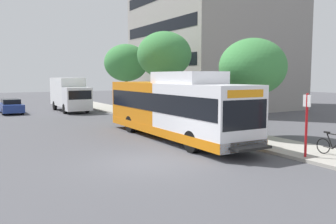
{
  "coord_description": "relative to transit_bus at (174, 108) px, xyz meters",
  "views": [
    {
      "loc": [
        -6.16,
        -12.56,
        3.43
      ],
      "look_at": [
        2.89,
        3.28,
        1.6
      ],
      "focal_mm": 38.41,
      "sensor_mm": 36.0,
      "label": 1
    }
  ],
  "objects": [
    {
      "name": "box_truck_background",
      "position": [
        -0.91,
        18.43,
        0.04
      ],
      "size": [
        2.32,
        7.01,
        3.25
      ],
      "color": "silver",
      "rests_on": "ground"
    },
    {
      "name": "transit_bus",
      "position": [
        0.0,
        0.0,
        0.0
      ],
      "size": [
        2.58,
        12.25,
        3.65
      ],
      "color": "white",
      "rests_on": "ground"
    },
    {
      "name": "street_tree_mid_block",
      "position": [
        3.84,
        7.93,
        3.37
      ],
      "size": [
        4.24,
        4.24,
        6.75
      ],
      "color": "#4C3823",
      "rests_on": "sidewalk_curb"
    },
    {
      "name": "ground_plane",
      "position": [
        -3.78,
        3.8,
        -1.7
      ],
      "size": [
        120.0,
        120.0,
        0.0
      ],
      "primitive_type": "plane",
      "color": "#4C4C51"
    },
    {
      "name": "sidewalk_curb",
      "position": [
        3.22,
        1.8,
        -1.63
      ],
      "size": [
        3.0,
        56.0,
        0.14
      ],
      "primitive_type": "cube",
      "color": "#A8A399",
      "rests_on": "ground"
    },
    {
      "name": "street_tree_far_block",
      "position": [
        3.9,
        15.64,
        2.99
      ],
      "size": [
        4.22,
        4.22,
        6.36
      ],
      "color": "#4C3823",
      "rests_on": "sidewalk_curb"
    },
    {
      "name": "bus_stop_sign_pole",
      "position": [
        2.09,
        -7.02,
        -0.05
      ],
      "size": [
        0.1,
        0.36,
        2.6
      ],
      "color": "red",
      "rests_on": "sidewalk_curb"
    },
    {
      "name": "bicycle_parked",
      "position": [
        3.25,
        -7.54,
        -1.14
      ],
      "size": [
        0.52,
        1.76,
        1.02
      ],
      "color": "black",
      "rests_on": "sidewalk_curb"
    },
    {
      "name": "street_tree_near_stop",
      "position": [
        3.86,
        -1.92,
        2.21
      ],
      "size": [
        3.67,
        3.67,
        5.35
      ],
      "color": "#4C3823",
      "rests_on": "sidewalk_curb"
    },
    {
      "name": "parked_car_far_lane",
      "position": [
        -6.16,
        19.05,
        -1.04
      ],
      "size": [
        1.8,
        4.5,
        1.33
      ],
      "color": "navy",
      "rests_on": "ground"
    }
  ]
}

